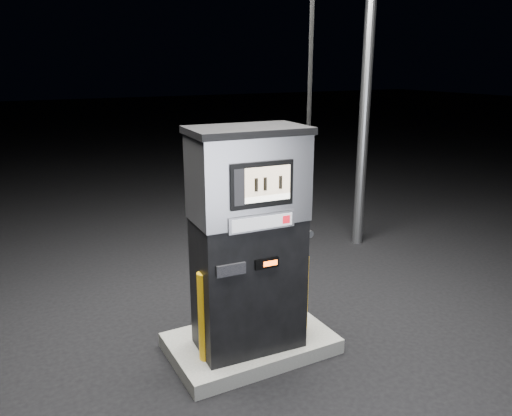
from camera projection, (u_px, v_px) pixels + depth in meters
name	position (u px, v px, depth m)	size (l,w,h in m)	color
ground	(250.00, 350.00, 5.07)	(80.00, 80.00, 0.00)	black
pump_island	(250.00, 343.00, 5.05)	(1.60, 1.00, 0.15)	#605F5B
fuel_dispenser	(249.00, 239.00, 4.61)	(1.18, 0.69, 4.40)	black
bollard_left	(204.00, 317.00, 4.54)	(0.12, 0.12, 0.86)	#F9B50D
bollard_right	(303.00, 293.00, 5.08)	(0.11, 0.11, 0.80)	#F9B50D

